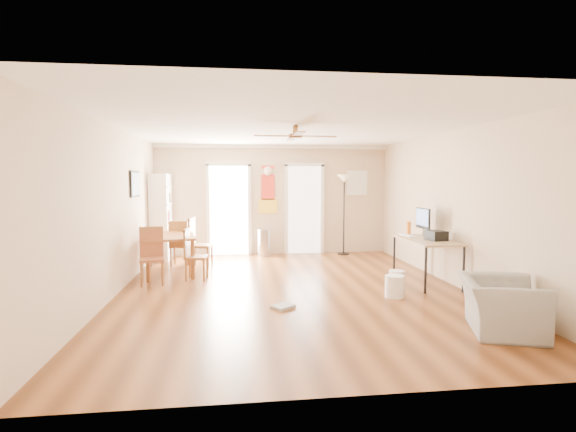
{
  "coord_description": "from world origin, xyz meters",
  "views": [
    {
      "loc": [
        -0.92,
        -6.84,
        1.77
      ],
      "look_at": [
        0.0,
        0.6,
        1.15
      ],
      "focal_mm": 27.1,
      "sensor_mm": 36.0,
      "label": 1
    }
  ],
  "objects": [
    {
      "name": "floor",
      "position": [
        0.0,
        0.0,
        0.0
      ],
      "size": [
        7.0,
        7.0,
        0.0
      ],
      "primitive_type": "plane",
      "color": "brown",
      "rests_on": "ground"
    },
    {
      "name": "ceiling",
      "position": [
        0.0,
        0.0,
        2.6
      ],
      "size": [
        5.5,
        7.0,
        0.0
      ],
      "primitive_type": null,
      "color": "silver",
      "rests_on": "floor"
    },
    {
      "name": "wall_back",
      "position": [
        0.0,
        3.5,
        1.3
      ],
      "size": [
        5.5,
        0.04,
        2.6
      ],
      "primitive_type": null,
      "color": "beige",
      "rests_on": "floor"
    },
    {
      "name": "wall_front",
      "position": [
        0.0,
        -3.5,
        1.3
      ],
      "size": [
        5.5,
        0.04,
        2.6
      ],
      "primitive_type": null,
      "color": "beige",
      "rests_on": "floor"
    },
    {
      "name": "wall_left",
      "position": [
        -2.75,
        0.0,
        1.3
      ],
      "size": [
        0.04,
        7.0,
        2.6
      ],
      "primitive_type": null,
      "color": "beige",
      "rests_on": "floor"
    },
    {
      "name": "wall_right",
      "position": [
        2.75,
        0.0,
        1.3
      ],
      "size": [
        0.04,
        7.0,
        2.6
      ],
      "primitive_type": null,
      "color": "beige",
      "rests_on": "floor"
    },
    {
      "name": "crown_molding",
      "position": [
        0.0,
        0.0,
        2.56
      ],
      "size": [
        5.5,
        7.0,
        0.08
      ],
      "primitive_type": null,
      "color": "white",
      "rests_on": "wall_back"
    },
    {
      "name": "kitchen_doorway",
      "position": [
        -1.05,
        3.48,
        1.05
      ],
      "size": [
        0.9,
        0.1,
        2.1
      ],
      "primitive_type": null,
      "color": "white",
      "rests_on": "wall_back"
    },
    {
      "name": "bathroom_doorway",
      "position": [
        0.75,
        3.48,
        1.05
      ],
      "size": [
        0.8,
        0.1,
        2.1
      ],
      "primitive_type": null,
      "color": "white",
      "rests_on": "wall_back"
    },
    {
      "name": "wall_decal",
      "position": [
        -0.13,
        3.48,
        1.55
      ],
      "size": [
        0.46,
        0.03,
        1.1
      ],
      "primitive_type": "cube",
      "color": "red",
      "rests_on": "wall_back"
    },
    {
      "name": "ac_grille",
      "position": [
        2.05,
        3.47,
        1.7
      ],
      "size": [
        0.5,
        0.04,
        0.6
      ],
      "primitive_type": "cube",
      "color": "white",
      "rests_on": "wall_back"
    },
    {
      "name": "framed_poster",
      "position": [
        -2.73,
        1.4,
        1.7
      ],
      "size": [
        0.04,
        0.66,
        0.48
      ],
      "primitive_type": "cube",
      "color": "black",
      "rests_on": "wall_left"
    },
    {
      "name": "ceiling_fan",
      "position": [
        0.0,
        -0.3,
        2.43
      ],
      "size": [
        1.24,
        1.24,
        0.2
      ],
      "primitive_type": null,
      "color": "#593819",
      "rests_on": "ceiling"
    },
    {
      "name": "bookshelf",
      "position": [
        -2.54,
        3.04,
        0.95
      ],
      "size": [
        0.6,
        0.93,
        1.91
      ],
      "primitive_type": null,
      "rotation": [
        0.0,
        0.0,
        -0.27
      ],
      "color": "white",
      "rests_on": "floor"
    },
    {
      "name": "dining_table",
      "position": [
        -2.15,
        1.58,
        0.37
      ],
      "size": [
        1.1,
        1.59,
        0.74
      ],
      "primitive_type": null,
      "rotation": [
        0.0,
        0.0,
        0.15
      ],
      "color": "#9D6332",
      "rests_on": "floor"
    },
    {
      "name": "dining_chair_right_a",
      "position": [
        -1.6,
        2.03,
        0.5
      ],
      "size": [
        0.48,
        0.48,
        1.01
      ],
      "primitive_type": null,
      "rotation": [
        0.0,
        0.0,
        1.4
      ],
      "color": "brown",
      "rests_on": "floor"
    },
    {
      "name": "dining_chair_right_b",
      "position": [
        -1.6,
        0.94,
        0.45
      ],
      "size": [
        0.42,
        0.42,
        0.91
      ],
      "primitive_type": null,
      "rotation": [
        0.0,
        0.0,
        1.45
      ],
      "color": "olive",
      "rests_on": "floor"
    },
    {
      "name": "dining_chair_near",
      "position": [
        -2.32,
        0.67,
        0.48
      ],
      "size": [
        0.46,
        0.46,
        0.96
      ],
      "primitive_type": null,
      "rotation": [
        0.0,
        0.0,
        0.17
      ],
      "color": "#A05A33",
      "rests_on": "floor"
    },
    {
      "name": "dining_chair_far",
      "position": [
        -2.04,
        2.31,
        0.46
      ],
      "size": [
        0.43,
        0.43,
        0.93
      ],
      "primitive_type": null,
      "rotation": [
        0.0,
        0.0,
        3.01
      ],
      "color": "#996231",
      "rests_on": "floor"
    },
    {
      "name": "trash_can",
      "position": [
        -0.25,
        3.21,
        0.31
      ],
      "size": [
        0.33,
        0.33,
        0.62
      ],
      "primitive_type": "cylinder",
      "rotation": [
        0.0,
        0.0,
        0.14
      ],
      "color": "#B6B6B8",
      "rests_on": "floor"
    },
    {
      "name": "torchiere_lamp",
      "position": [
        1.66,
        3.2,
        0.95
      ],
      "size": [
        0.44,
        0.44,
        1.9
      ],
      "primitive_type": null,
      "rotation": [
        0.0,
        0.0,
        -0.28
      ],
      "color": "black",
      "rests_on": "floor"
    },
    {
      "name": "computer_desk",
      "position": [
        2.35,
        0.19,
        0.38
      ],
      "size": [
        0.71,
        1.42,
        0.76
      ],
      "primitive_type": null,
      "color": "tan",
      "rests_on": "floor"
    },
    {
      "name": "imac",
      "position": [
        2.47,
        0.63,
        1.01
      ],
      "size": [
        0.16,
        0.55,
        0.51
      ],
      "primitive_type": null,
      "rotation": [
        0.0,
        0.0,
        -0.15
      ],
      "color": "black",
      "rests_on": "computer_desk"
    },
    {
      "name": "keyboard",
      "position": [
        2.2,
        0.68,
        0.77
      ],
      "size": [
        0.17,
        0.46,
        0.02
      ],
      "primitive_type": "cube",
      "rotation": [
        0.0,
        0.0,
        0.06
      ],
      "color": "white",
      "rests_on": "computer_desk"
    },
    {
      "name": "printer",
      "position": [
        2.45,
        0.05,
        0.84
      ],
      "size": [
        0.31,
        0.35,
        0.16
      ],
      "primitive_type": "cube",
      "rotation": [
        0.0,
        0.0,
        0.15
      ],
      "color": "black",
      "rests_on": "computer_desk"
    },
    {
      "name": "orange_bottle",
      "position": [
        2.3,
        0.86,
        0.88
      ],
      "size": [
        0.08,
        0.08,
        0.24
      ],
      "primitive_type": "cylinder",
      "rotation": [
        0.0,
        0.0,
        -0.04
      ],
      "color": "orange",
      "rests_on": "computer_desk"
    },
    {
      "name": "wastebasket_a",
      "position": [
        1.48,
        -0.62,
        0.17
      ],
      "size": [
        0.37,
        0.37,
        0.33
      ],
      "primitive_type": "cylinder",
      "rotation": [
        0.0,
        0.0,
        -0.35
      ],
      "color": "white",
      "rests_on": "floor"
    },
    {
      "name": "wastebasket_b",
      "position": [
        1.7,
        -0.14,
        0.15
      ],
      "size": [
        0.31,
        0.31,
        0.3
      ],
      "primitive_type": "cylinder",
      "rotation": [
        0.0,
        0.0,
        -0.21
      ],
      "color": "white",
      "rests_on": "floor"
    },
    {
      "name": "floor_cloth",
      "position": [
        -0.27,
        -0.98,
        0.02
      ],
      "size": [
        0.37,
        0.36,
        0.04
      ],
      "primitive_type": "cube",
      "rotation": [
        0.0,
        0.0,
        0.67
      ],
      "color": "#9E9F9A",
      "rests_on": "floor"
    },
    {
      "name": "armchair",
      "position": [
        2.15,
        -2.24,
        0.31
      ],
      "size": [
        1.11,
        1.18,
        0.62
      ],
      "primitive_type": "imported",
      "rotation": [
        0.0,
        0.0,
        1.23
      ],
      "color": "gray",
      "rests_on": "floor"
    }
  ]
}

